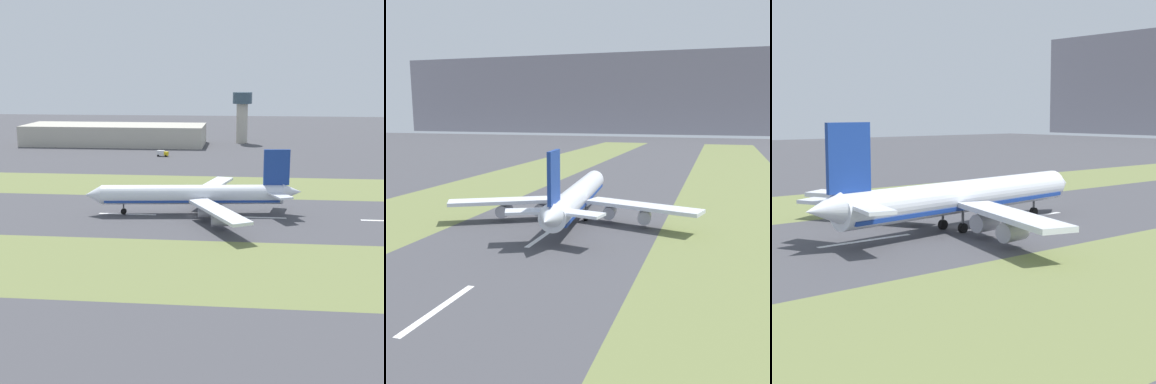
# 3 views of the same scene
# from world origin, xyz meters

# --- Properties ---
(ground_plane) EXTENTS (800.00, 800.00, 0.00)m
(ground_plane) POSITION_xyz_m (0.00, 0.00, 0.00)
(ground_plane) COLOR #424247
(grass_median_west) EXTENTS (40.00, 600.00, 0.01)m
(grass_median_west) POSITION_xyz_m (-45.00, 0.00, 0.00)
(grass_median_west) COLOR olive
(grass_median_west) RESTS_ON ground
(centreline_dash_mid) EXTENTS (1.20, 18.00, 0.01)m
(centreline_dash_mid) POSITION_xyz_m (0.00, -20.18, 0.01)
(centreline_dash_mid) COLOR silver
(centreline_dash_mid) RESTS_ON ground
(centreline_dash_far) EXTENTS (1.20, 18.00, 0.01)m
(centreline_dash_far) POSITION_xyz_m (0.00, 19.82, 0.01)
(centreline_dash_far) COLOR silver
(centreline_dash_far) RESTS_ON ground
(airplane_main_jet) EXTENTS (63.74, 67.20, 20.20)m
(airplane_main_jet) POSITION_xyz_m (2.41, -2.08, 6.02)
(airplane_main_jet) COLOR silver
(airplane_main_jet) RESTS_ON ground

